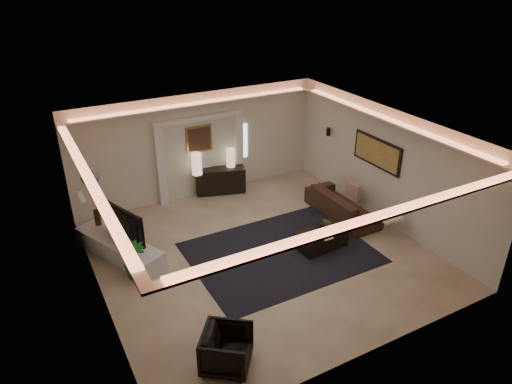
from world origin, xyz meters
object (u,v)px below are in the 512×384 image
sofa (342,204)px  armchair (227,349)px  coffee_table (321,239)px  console (220,180)px

sofa → armchair: bearing=123.1°
coffee_table → armchair: size_ratio=1.44×
console → armchair: size_ratio=1.76×
armchair → console: bearing=13.9°
console → coffee_table: 3.78m
console → armchair: 6.41m
sofa → coffee_table: (-1.35, -0.96, -0.12)m
console → sofa: (2.22, -2.72, -0.08)m
coffee_table → armchair: armchair is taller
armchair → sofa: bearing=-19.1°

